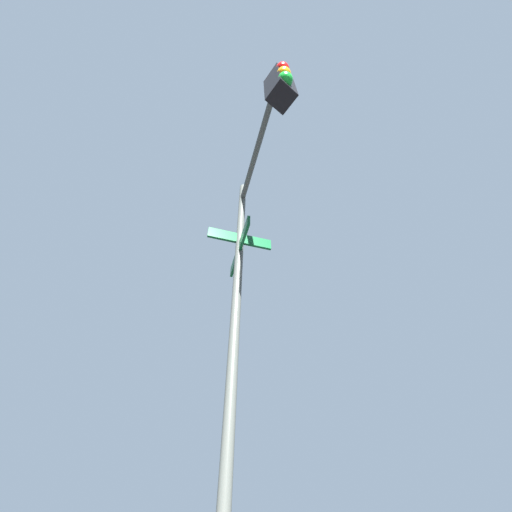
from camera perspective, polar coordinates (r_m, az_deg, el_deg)
traffic_signal_near at (r=3.82m, az=-0.02°, el=10.78°), size 1.36×2.61×5.88m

